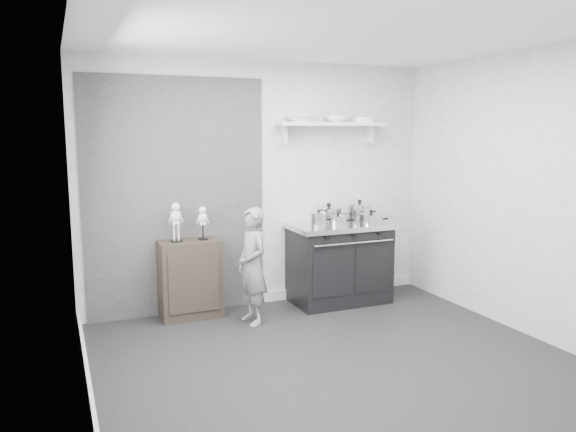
# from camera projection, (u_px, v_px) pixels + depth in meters

# --- Properties ---
(ground) EXTENTS (4.00, 4.00, 0.00)m
(ground) POSITION_uv_depth(u_px,v_px,m) (335.00, 360.00, 4.81)
(ground) COLOR black
(ground) RESTS_ON ground
(room_shell) EXTENTS (4.02, 3.62, 2.71)m
(room_shell) POSITION_uv_depth(u_px,v_px,m) (319.00, 168.00, 4.66)
(room_shell) COLOR #9F9F9D
(room_shell) RESTS_ON ground
(wall_shelf) EXTENTS (1.30, 0.26, 0.24)m
(wall_shelf) POSITION_uv_depth(u_px,v_px,m) (331.00, 125.00, 6.33)
(wall_shelf) COLOR silver
(wall_shelf) RESTS_ON room_shell
(stove) EXTENTS (1.13, 0.71, 0.91)m
(stove) POSITION_uv_depth(u_px,v_px,m) (339.00, 262.00, 6.39)
(stove) COLOR black
(stove) RESTS_ON ground
(side_cabinet) EXTENTS (0.63, 0.37, 0.82)m
(side_cabinet) POSITION_uv_depth(u_px,v_px,m) (190.00, 279.00, 5.88)
(side_cabinet) COLOR black
(side_cabinet) RESTS_ON ground
(child) EXTENTS (0.34, 0.47, 1.19)m
(child) POSITION_uv_depth(u_px,v_px,m) (252.00, 266.00, 5.66)
(child) COLOR slate
(child) RESTS_ON ground
(pot_front_left) EXTENTS (0.28, 0.19, 0.19)m
(pot_front_left) POSITION_uv_depth(u_px,v_px,m) (319.00, 219.00, 6.13)
(pot_front_left) COLOR #BDBDBF
(pot_front_left) RESTS_ON stove
(pot_back_left) EXTENTS (0.38, 0.29, 0.22)m
(pot_back_left) POSITION_uv_depth(u_px,v_px,m) (329.00, 214.00, 6.41)
(pot_back_left) COLOR #BDBDBF
(pot_back_left) RESTS_ON stove
(pot_back_right) EXTENTS (0.36, 0.27, 0.25)m
(pot_back_right) POSITION_uv_depth(u_px,v_px,m) (359.00, 212.00, 6.53)
(pot_back_right) COLOR #BDBDBF
(pot_back_right) RESTS_ON stove
(pot_front_right) EXTENTS (0.35, 0.27, 0.17)m
(pot_front_right) POSITION_uv_depth(u_px,v_px,m) (371.00, 219.00, 6.24)
(pot_front_right) COLOR #BDBDBF
(pot_front_right) RESTS_ON stove
(pot_front_center) EXTENTS (0.30, 0.21, 0.15)m
(pot_front_center) POSITION_uv_depth(u_px,v_px,m) (338.00, 220.00, 6.16)
(pot_front_center) COLOR #BDBDBF
(pot_front_center) RESTS_ON stove
(skeleton_full) EXTENTS (0.13, 0.08, 0.47)m
(skeleton_full) POSITION_uv_depth(u_px,v_px,m) (176.00, 219.00, 5.73)
(skeleton_full) COLOR silver
(skeleton_full) RESTS_ON side_cabinet
(skeleton_torso) EXTENTS (0.11, 0.07, 0.40)m
(skeleton_torso) POSITION_uv_depth(u_px,v_px,m) (203.00, 221.00, 5.84)
(skeleton_torso) COLOR silver
(skeleton_torso) RESTS_ON side_cabinet
(bowl_large) EXTENTS (0.32, 0.32, 0.08)m
(bowl_large) POSITION_uv_depth(u_px,v_px,m) (301.00, 118.00, 6.17)
(bowl_large) COLOR white
(bowl_large) RESTS_ON wall_shelf
(bowl_small) EXTENTS (0.25, 0.25, 0.08)m
(bowl_small) POSITION_uv_depth(u_px,v_px,m) (336.00, 119.00, 6.34)
(bowl_small) COLOR white
(bowl_small) RESTS_ON wall_shelf
(plate_stack) EXTENTS (0.26, 0.26, 0.06)m
(plate_stack) POSITION_uv_depth(u_px,v_px,m) (363.00, 120.00, 6.48)
(plate_stack) COLOR silver
(plate_stack) RESTS_ON wall_shelf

